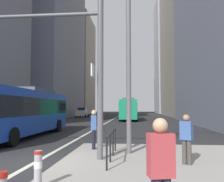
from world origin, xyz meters
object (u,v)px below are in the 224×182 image
street_lamp_post (128,30)px  pedestrian_waiting (186,137)px  car_oncoming_mid (82,112)px  traffic_signal_gantry (37,51)px  bollard_left (38,167)px  pedestrian_far (161,169)px  city_bus_red_receding (129,108)px  car_receding_near (131,112)px  city_bus_blue_oncoming (24,110)px  pedestrian_walking (94,127)px

street_lamp_post → pedestrian_waiting: bearing=-41.7°
car_oncoming_mid → street_lamp_post: bearing=-74.8°
traffic_signal_gantry → pedestrian_waiting: bearing=-5.3°
bollard_left → pedestrian_far: 3.24m
city_bus_red_receding → bollard_left: city_bus_red_receding is taller
city_bus_red_receding → car_receding_near: size_ratio=2.55×
city_bus_blue_oncoming → car_receding_near: (6.65, 40.94, -0.85)m
car_receding_near → bollard_left: (-1.45, -51.07, -0.36)m
city_bus_blue_oncoming → pedestrian_far: bearing=-56.7°
traffic_signal_gantry → bollard_left: 4.97m
car_receding_near → traffic_signal_gantry: 48.09m
traffic_signal_gantry → car_oncoming_mid: bearing=99.8°
traffic_signal_gantry → pedestrian_walking: traffic_signal_gantry is taller
street_lamp_post → pedestrian_waiting: street_lamp_post is taller
pedestrian_walking → city_bus_red_receding: bearing=88.0°
car_oncoming_mid → pedestrian_waiting: (12.13, -39.25, 0.07)m
city_bus_blue_oncoming → car_receding_near: city_bus_blue_oncoming is taller
pedestrian_far → city_bus_blue_oncoming: bearing=123.3°
bollard_left → pedestrian_waiting: bearing=33.9°
city_bus_red_receding → pedestrian_waiting: city_bus_red_receding is taller
bollard_left → city_bus_blue_oncoming: bearing=117.2°
city_bus_red_receding → car_oncoming_mid: size_ratio=2.59×
pedestrian_waiting → pedestrian_walking: 4.38m
city_bus_blue_oncoming → street_lamp_post: (7.23, -5.74, 3.45)m
pedestrian_waiting → pedestrian_far: 4.67m
bollard_left → street_lamp_post: bearing=65.3°
city_bus_red_receding → car_receding_near: 18.88m
car_oncoming_mid → bollard_left: size_ratio=4.78×
traffic_signal_gantry → city_bus_red_receding: bearing=84.5°
car_receding_near → traffic_signal_gantry: bearing=-93.5°
pedestrian_waiting → bollard_left: bearing=-146.1°
traffic_signal_gantry → street_lamp_post: (3.47, 1.22, 1.12)m
city_bus_blue_oncoming → city_bus_red_receding: (6.54, 22.07, -0.00)m
bollard_left → pedestrian_far: bearing=-34.4°
pedestrian_walking → street_lamp_post: bearing=-27.8°
traffic_signal_gantry → car_receding_near: bearing=86.5°
pedestrian_walking → pedestrian_waiting: bearing=-36.0°
traffic_signal_gantry → bollard_left: bearing=-65.5°
car_oncoming_mid → street_lamp_post: size_ratio=0.51×
pedestrian_walking → pedestrian_far: bearing=-72.5°
bollard_left → pedestrian_walking: 5.28m
bollard_left → city_bus_red_receding: bearing=87.6°
car_oncoming_mid → pedestrian_far: car_oncoming_mid is taller
street_lamp_post → bollard_left: street_lamp_post is taller
city_bus_blue_oncoming → traffic_signal_gantry: size_ratio=1.63×
city_bus_red_receding → bollard_left: bearing=-92.4°
traffic_signal_gantry → pedestrian_far: traffic_signal_gantry is taller
city_bus_blue_oncoming → pedestrian_waiting: city_bus_blue_oncoming is taller
city_bus_blue_oncoming → pedestrian_walking: bearing=-41.0°
car_oncoming_mid → pedestrian_far: (10.81, -43.73, 0.12)m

